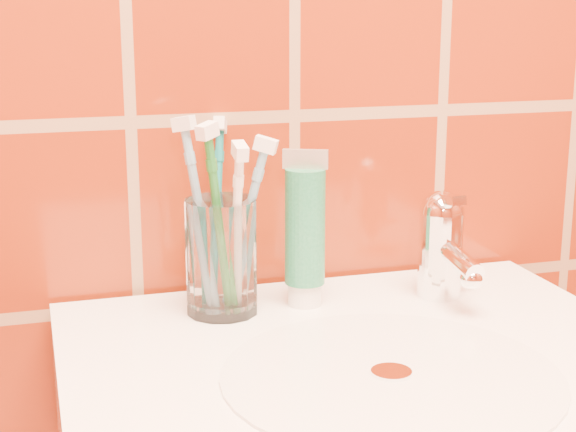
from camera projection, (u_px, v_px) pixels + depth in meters
name	position (u px, v px, depth m)	size (l,w,h in m)	color
glass_tumbler	(222.00, 257.00, 0.91)	(0.08, 0.08, 0.12)	white
toothpaste_tube	(305.00, 233.00, 0.93)	(0.05, 0.04, 0.17)	white
faucet	(442.00, 241.00, 0.96)	(0.05, 0.11, 0.12)	white
toothbrush_0	(219.00, 223.00, 0.88)	(0.05, 0.04, 0.21)	#1C6B27
toothbrush_1	(245.00, 226.00, 0.91)	(0.06, 0.05, 0.19)	#6A9BBD
toothbrush_2	(201.00, 218.00, 0.90)	(0.05, 0.05, 0.21)	#6EA0C3
toothbrush_3	(217.00, 214.00, 0.94)	(0.05, 0.10, 0.20)	#0C6165
toothbrush_4	(236.00, 232.00, 0.89)	(0.02, 0.07, 0.19)	silver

